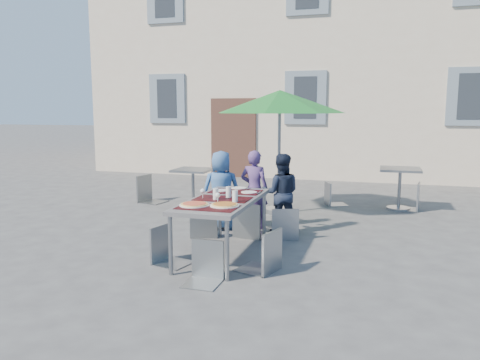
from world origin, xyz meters
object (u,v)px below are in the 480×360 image
(chair_2, at_px, (285,204))
(chair_5, at_px, (205,238))
(bg_chair_l_0, at_px, (148,172))
(chair_0, at_px, (204,202))
(child_2, at_px, (281,193))
(chair_1, at_px, (249,198))
(bg_chair_r_1, at_px, (413,180))
(pizza_near_left, at_px, (194,204))
(child_0, at_px, (221,190))
(chair_4, at_px, (265,225))
(dining_table, at_px, (223,203))
(cafe_table_1, at_px, (400,180))
(bg_chair_l_1, at_px, (333,180))
(bg_chair_r_0, at_px, (220,179))
(pizza_near_right, at_px, (225,205))
(chair_3, at_px, (166,222))
(cafe_table_0, at_px, (193,181))
(patio_umbrella, at_px, (280,103))
(child_1, at_px, (254,189))

(chair_2, bearing_deg, chair_5, -104.41)
(bg_chair_l_0, bearing_deg, chair_0, -46.74)
(child_2, xyz_separation_m, chair_0, (-1.04, -0.60, -0.08))
(chair_1, height_order, bg_chair_r_1, chair_1)
(pizza_near_left, height_order, bg_chair_l_0, bg_chair_l_0)
(child_0, xyz_separation_m, chair_4, (1.13, -1.74, -0.07))
(pizza_near_left, xyz_separation_m, chair_4, (0.85, 0.07, -0.21))
(dining_table, xyz_separation_m, cafe_table_1, (2.30, 3.66, -0.14))
(bg_chair_l_1, relative_size, bg_chair_r_1, 0.88)
(chair_1, bearing_deg, bg_chair_r_0, 118.80)
(chair_4, relative_size, cafe_table_1, 1.20)
(chair_5, bearing_deg, bg_chair_l_1, 78.70)
(cafe_table_1, relative_size, bg_chair_l_1, 0.91)
(pizza_near_right, height_order, child_2, child_2)
(chair_3, xyz_separation_m, bg_chair_r_1, (3.11, 4.15, 0.07))
(pizza_near_right, distance_m, child_2, 1.85)
(chair_3, bearing_deg, chair_2, 51.57)
(cafe_table_0, bearing_deg, chair_3, -73.25)
(bg_chair_r_1, bearing_deg, chair_5, -117.75)
(child_2, distance_m, patio_umbrella, 1.94)
(pizza_near_left, relative_size, chair_0, 0.39)
(dining_table, xyz_separation_m, chair_4, (0.67, -0.45, -0.14))
(pizza_near_left, relative_size, bg_chair_r_1, 0.37)
(child_1, distance_m, cafe_table_1, 3.14)
(child_1, xyz_separation_m, chair_2, (0.59, -0.50, -0.11))
(chair_4, distance_m, bg_chair_l_0, 4.73)
(child_1, distance_m, chair_3, 2.07)
(patio_umbrella, bearing_deg, bg_chair_r_0, 160.01)
(pizza_near_left, bearing_deg, chair_2, 62.47)
(chair_4, bearing_deg, child_1, 108.30)
(chair_2, bearing_deg, chair_1, -173.30)
(child_0, xyz_separation_m, chair_0, (-0.10, -0.52, -0.09))
(pizza_near_right, distance_m, child_0, 1.85)
(chair_3, distance_m, bg_chair_l_0, 4.01)
(chair_1, height_order, cafe_table_1, chair_1)
(bg_chair_r_1, bearing_deg, chair_2, -125.87)
(chair_4, distance_m, chair_5, 0.75)
(cafe_table_0, bearing_deg, dining_table, -60.72)
(pizza_near_right, relative_size, patio_umbrella, 0.15)
(child_2, height_order, cafe_table_0, child_2)
(child_0, bearing_deg, bg_chair_r_1, -161.15)
(child_2, bearing_deg, cafe_table_0, -46.94)
(pizza_near_right, bearing_deg, pizza_near_left, -168.05)
(chair_5, bearing_deg, bg_chair_r_1, 62.25)
(dining_table, relative_size, cafe_table_1, 2.33)
(chair_1, height_order, bg_chair_l_1, chair_1)
(dining_table, bearing_deg, chair_0, 125.90)
(cafe_table_0, relative_size, bg_chair_l_1, 0.86)
(pizza_near_right, relative_size, chair_0, 0.38)
(chair_5, bearing_deg, patio_umbrella, 89.06)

